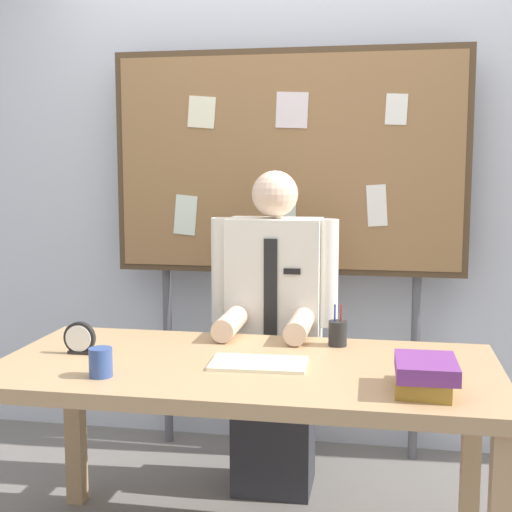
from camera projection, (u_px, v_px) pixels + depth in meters
name	position (u px, v px, depth m)	size (l,w,h in m)	color
back_wall	(293.00, 181.00, 3.59)	(6.40, 0.08, 2.70)	silver
desk	(246.00, 387.00, 2.47)	(1.74, 0.83, 0.75)	tan
person	(274.00, 345.00, 3.08)	(0.55, 0.56, 1.41)	#2D2D33
bulletin_board	(288.00, 167.00, 3.38)	(1.70, 0.09, 1.98)	#4C3823
book_stack	(426.00, 375.00, 2.15)	(0.19, 0.27, 0.10)	olive
open_notebook	(259.00, 364.00, 2.43)	(0.33, 0.19, 0.01)	#F4EFCC
desk_clock	(80.00, 339.00, 2.57)	(0.12, 0.04, 0.12)	black
coffee_mug	(101.00, 362.00, 2.29)	(0.08, 0.08, 0.09)	#334C8C
pen_holder	(338.00, 333.00, 2.68)	(0.07, 0.07, 0.16)	#262626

